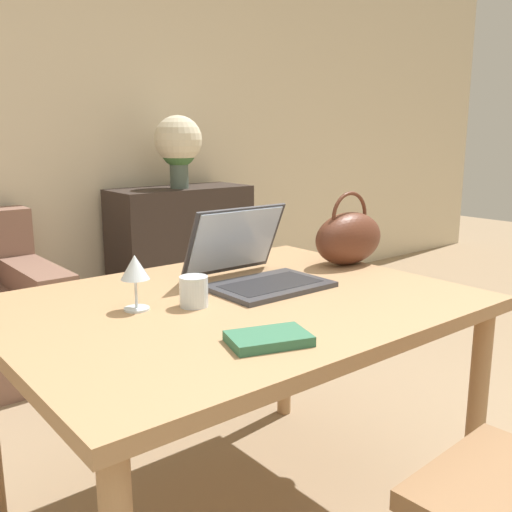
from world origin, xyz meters
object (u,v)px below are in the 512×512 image
object	(u,v)px
laptop	(253,263)
wine_glass	(135,270)
flower_vase	(178,144)
drinking_glass	(194,291)
handbag	(349,237)

from	to	relation	value
laptop	wine_glass	xyz separation A→B (m)	(-0.43, -0.02, 0.05)
wine_glass	flower_vase	world-z (taller)	flower_vase
flower_vase	drinking_glass	bearing A→B (deg)	-120.65
laptop	flower_vase	distance (m)	1.97
laptop	drinking_glass	size ratio (longest dim) A/B	4.20
wine_glass	handbag	distance (m)	0.89
laptop	drinking_glass	xyz separation A→B (m)	(-0.29, -0.10, -0.02)
flower_vase	laptop	bearing A→B (deg)	-114.67
drinking_glass	flower_vase	xyz separation A→B (m)	(1.10, 1.86, 0.37)
handbag	flower_vase	bearing A→B (deg)	78.57
wine_glass	laptop	bearing A→B (deg)	3.02
laptop	handbag	size ratio (longest dim) A/B	1.18
laptop	drinking_glass	bearing A→B (deg)	-161.81
handbag	flower_vase	size ratio (longest dim) A/B	0.67
flower_vase	wine_glass	bearing A→B (deg)	-124.86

